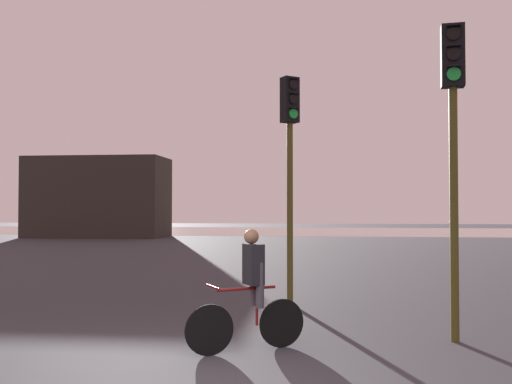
{
  "coord_description": "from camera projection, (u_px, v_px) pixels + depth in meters",
  "views": [
    {
      "loc": [
        1.68,
        -5.75,
        1.92
      ],
      "look_at": [
        0.5,
        5.0,
        2.2
      ],
      "focal_mm": 40.0,
      "sensor_mm": 36.0,
      "label": 1
    }
  ],
  "objects": [
    {
      "name": "traffic_light_near_right",
      "position": [
        453.0,
        121.0,
        8.17
      ],
      "size": [
        0.35,
        0.36,
        4.54
      ],
      "rotation": [
        0.0,
        0.0,
        3.02
      ],
      "color": "#4C4719",
      "rests_on": "ground"
    },
    {
      "name": "traffic_light_center",
      "position": [
        290.0,
        146.0,
        11.24
      ],
      "size": [
        0.4,
        0.42,
        4.48
      ],
      "rotation": [
        0.0,
        0.0,
        3.76
      ],
      "color": "#4C4719",
      "rests_on": "ground"
    },
    {
      "name": "cyclist",
      "position": [
        251.0,
        289.0,
        7.6
      ],
      "size": [
        1.48,
        0.92,
        1.62
      ],
      "rotation": [
        0.0,
        0.0,
        2.12
      ],
      "color": "black",
      "rests_on": "ground"
    },
    {
      "name": "water_strip",
      "position": [
        297.0,
        231.0,
        44.95
      ],
      "size": [
        80.0,
        16.0,
        0.01
      ],
      "primitive_type": "cube",
      "color": "#9E937F",
      "rests_on": "ground"
    },
    {
      "name": "distant_building",
      "position": [
        98.0,
        197.0,
        36.42
      ],
      "size": [
        8.6,
        4.0,
        5.07
      ],
      "primitive_type": "cube",
      "color": "#2D2823",
      "rests_on": "ground"
    }
  ]
}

